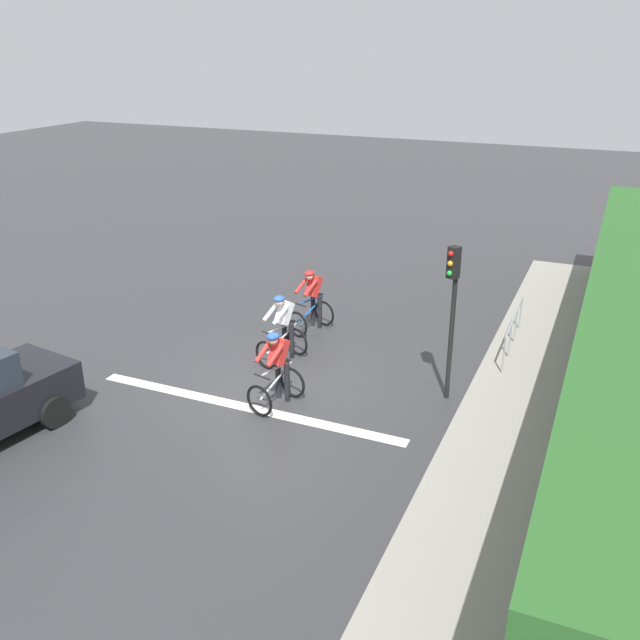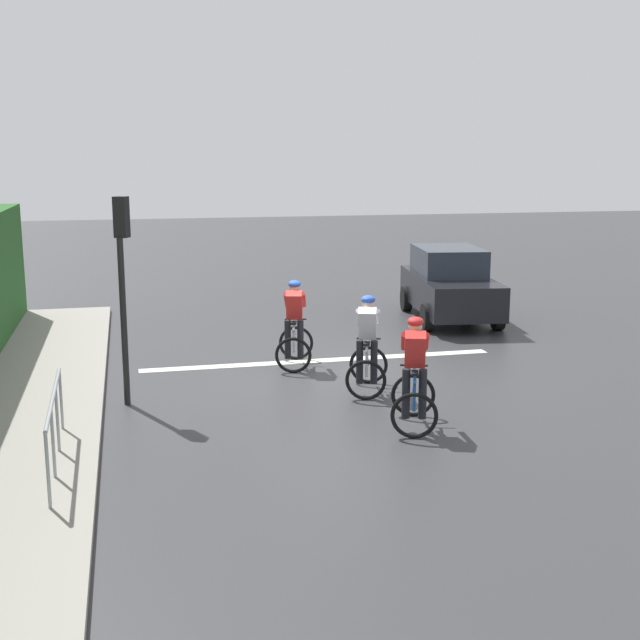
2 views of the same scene
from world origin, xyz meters
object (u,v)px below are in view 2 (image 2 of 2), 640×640
Objects in this scene: cyclist_lead at (414,376)px; traffic_light_near_crossing at (123,268)px; pedestrian_railing_kerbside at (54,415)px; car_black at (449,284)px; cyclist_second at (367,347)px; cyclist_mid at (294,326)px.

traffic_light_near_crossing is (4.09, -2.24, 1.43)m from cyclist_lead.
pedestrian_railing_kerbside is (5.00, 0.60, -0.04)m from cyclist_lead.
car_black is 1.29× the size of traffic_light_near_crossing.
cyclist_second is at bearing -152.25° from pedestrian_railing_kerbside.
traffic_light_near_crossing reaches higher than car_black.
car_black is 11.95m from pedestrian_railing_kerbside.
traffic_light_near_crossing reaches higher than pedestrian_railing_kerbside.
cyclist_second is 2.15m from cyclist_mid.
car_black reaches higher than cyclist_second.
cyclist_mid is 6.05m from pedestrian_railing_kerbside.
cyclist_lead is at bearing 64.37° from car_black.
cyclist_lead and cyclist_mid have the same top height.
cyclist_lead is at bearing 151.34° from traffic_light_near_crossing.
cyclist_lead is 1.96m from cyclist_second.
traffic_light_near_crossing is (3.96, -0.28, 1.43)m from cyclist_second.
traffic_light_near_crossing is (7.75, 5.39, 1.35)m from car_black.
cyclist_second is 1.00× the size of cyclist_mid.
car_black is (-3.66, -7.63, 0.08)m from cyclist_lead.
car_black is at bearing -115.63° from cyclist_lead.
car_black reaches higher than pedestrian_railing_kerbside.
traffic_light_near_crossing reaches higher than cyclist_mid.
cyclist_mid is (0.85, -1.97, 0.00)m from cyclist_second.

